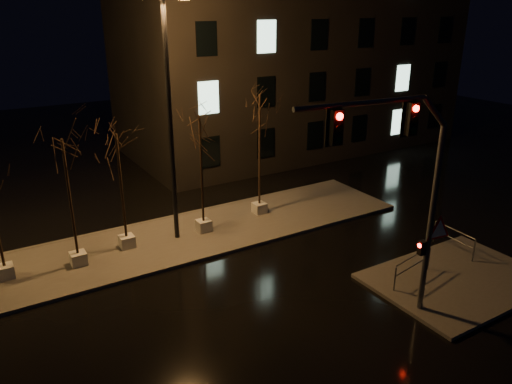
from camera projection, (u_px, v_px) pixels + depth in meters
ground at (256, 293)px, 19.58m from camera, size 90.00×90.00×0.00m
median at (193, 235)px, 24.35m from camera, size 22.00×5.00×0.15m
sidewalk_corner at (457, 279)px, 20.40m from camera, size 7.00×5.00×0.15m
building at (290, 48)px, 38.13m from camera, size 25.00×12.00×15.00m
tree_1 at (66, 169)px, 19.92m from camera, size 1.80×1.80×5.69m
tree_2 at (119, 160)px, 21.51m from camera, size 1.80×1.80×5.48m
tree_3 at (200, 143)px, 23.05m from camera, size 1.80×1.80×5.91m
tree_4 at (260, 122)px, 25.00m from camera, size 1.80×1.80×6.51m
traffic_signal_mast at (407, 180)px, 16.05m from camera, size 6.42×0.91×7.88m
streetlight_main at (169, 106)px, 21.72m from camera, size 2.71×0.99×10.93m
guard_rail_a at (413, 264)px, 20.01m from camera, size 2.49×0.50×1.09m
guard_rail_b at (454, 237)px, 22.34m from camera, size 0.17×2.26×1.07m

